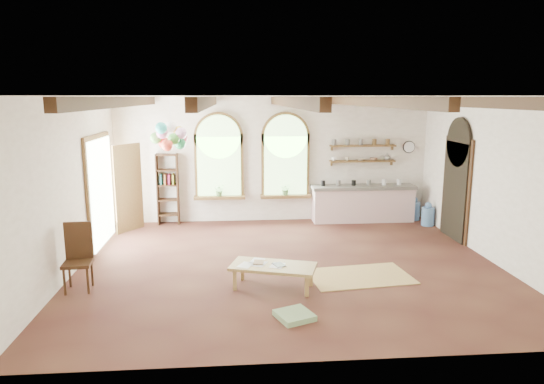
{
  "coord_description": "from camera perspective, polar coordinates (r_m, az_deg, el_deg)",
  "views": [
    {
      "loc": [
        -1.05,
        -8.86,
        3.19
      ],
      "look_at": [
        -0.28,
        0.6,
        1.32
      ],
      "focal_mm": 32.0,
      "sensor_mm": 36.0,
      "label": 1
    }
  ],
  "objects": [
    {
      "name": "coffee_table",
      "position": [
        8.26,
        0.14,
        -8.9
      ],
      "size": [
        1.55,
        1.04,
        0.4
      ],
      "color": "tan",
      "rests_on": "floor"
    },
    {
      "name": "balloon_cluster",
      "position": [
        10.97,
        -11.84,
        6.44
      ],
      "size": [
        0.84,
        0.94,
        1.16
      ],
      "color": "silver",
      "rests_on": "floor"
    },
    {
      "name": "side_chair",
      "position": [
        8.81,
        -21.81,
        -8.64
      ],
      "size": [
        0.49,
        0.49,
        1.13
      ],
      "color": "#3A2312",
      "rests_on": "floor"
    },
    {
      "name": "table_book",
      "position": [
        8.35,
        -2.16,
        -8.26
      ],
      "size": [
        0.2,
        0.27,
        0.02
      ],
      "primitive_type": "imported",
      "rotation": [
        0.0,
        0.0,
        -0.14
      ],
      "color": "olive",
      "rests_on": "coffee_table"
    },
    {
      "name": "wall_clock",
      "position": [
        13.2,
        15.81,
        5.12
      ],
      "size": [
        0.32,
        0.04,
        0.32
      ],
      "primitive_type": "cylinder",
      "rotation": [
        1.57,
        0.0,
        0.0
      ],
      "color": "black",
      "rests_on": "wall_back"
    },
    {
      "name": "shelf_vase",
      "position": [
        12.97,
        13.37,
        4.09
      ],
      "size": [
        0.18,
        0.18,
        0.19
      ],
      "primitive_type": "imported",
      "color": "slate",
      "rests_on": "wall_shelf_lower"
    },
    {
      "name": "ceiling_beams",
      "position": [
        8.92,
        2.14,
        10.57
      ],
      "size": [
        6.2,
        6.8,
        0.18
      ],
      "primitive_type": null,
      "color": "#3A2312",
      "rests_on": "ceiling"
    },
    {
      "name": "kitchen_counter",
      "position": [
        12.81,
        10.61,
        -1.28
      ],
      "size": [
        2.68,
        0.62,
        0.94
      ],
      "color": "beige",
      "rests_on": "floor"
    },
    {
      "name": "floor",
      "position": [
        9.47,
        2.0,
        -8.54
      ],
      "size": [
        8.0,
        8.0,
        0.0
      ],
      "primitive_type": "plane",
      "color": "brown",
      "rests_on": "ground"
    },
    {
      "name": "right_doorway",
      "position": [
        11.69,
        20.75,
        0.12
      ],
      "size": [
        0.1,
        1.3,
        2.4
      ],
      "primitive_type": "cube",
      "color": "black",
      "rests_on": "floor"
    },
    {
      "name": "potted_plant_left",
      "position": [
        12.4,
        -6.2,
        0.21
      ],
      "size": [
        0.27,
        0.23,
        0.3
      ],
      "primitive_type": "imported",
      "color": "#598C4C",
      "rests_on": "window_left"
    },
    {
      "name": "bookshelf",
      "position": [
        12.5,
        -12.17,
        0.34
      ],
      "size": [
        0.53,
        0.32,
        1.8
      ],
      "color": "#3A2312",
      "rests_on": "floor"
    },
    {
      "name": "shelf_cup_b",
      "position": [
        12.69,
        8.84,
        3.89
      ],
      "size": [
        0.1,
        0.1,
        0.09
      ],
      "primitive_type": "imported",
      "color": "beige",
      "rests_on": "wall_shelf_lower"
    },
    {
      "name": "wall_shelf_upper",
      "position": [
        12.75,
        10.64,
        5.37
      ],
      "size": [
        1.7,
        0.24,
        0.04
      ],
      "primitive_type": "cube",
      "color": "brown",
      "rests_on": "wall_back"
    },
    {
      "name": "floor_cushion",
      "position": [
        7.32,
        2.65,
        -14.31
      ],
      "size": [
        0.63,
        0.63,
        0.08
      ],
      "primitive_type": "cube",
      "rotation": [
        0.0,
        0.0,
        0.39
      ],
      "color": "#7B9E6D",
      "rests_on": "floor"
    },
    {
      "name": "water_jug_b",
      "position": [
        12.8,
        17.87,
        -2.64
      ],
      "size": [
        0.31,
        0.31,
        0.6
      ],
      "color": "#527DB1",
      "rests_on": "floor"
    },
    {
      "name": "wall_shelf_lower",
      "position": [
        12.79,
        10.58,
        3.59
      ],
      "size": [
        1.7,
        0.24,
        0.04
      ],
      "primitive_type": "cube",
      "color": "brown",
      "rests_on": "wall_back"
    },
    {
      "name": "potted_plant_right",
      "position": [
        12.47,
        1.63,
        0.33
      ],
      "size": [
        0.27,
        0.23,
        0.3
      ],
      "primitive_type": "imported",
      "color": "#598C4C",
      "rests_on": "window_right"
    },
    {
      "name": "floor_mat",
      "position": [
        9.01,
        10.3,
        -9.72
      ],
      "size": [
        1.92,
        1.31,
        0.02
      ],
      "primitive_type": "cube",
      "rotation": [
        0.0,
        0.0,
        0.12
      ],
      "color": "tan",
      "rests_on": "floor"
    },
    {
      "name": "left_doorway",
      "position": [
        11.23,
        -19.54,
        0.03
      ],
      "size": [
        0.1,
        1.9,
        2.5
      ],
      "primitive_type": "cube",
      "color": "brown",
      "rests_on": "floor"
    },
    {
      "name": "water_jug_a",
      "position": [
        13.28,
        16.33,
        -2.03
      ],
      "size": [
        0.32,
        0.32,
        0.62
      ],
      "color": "#527DB1",
      "rests_on": "floor"
    },
    {
      "name": "shelf_bowl_b",
      "position": [
        12.87,
        11.88,
        3.81
      ],
      "size": [
        0.2,
        0.2,
        0.06
      ],
      "primitive_type": "imported",
      "color": "#8C664C",
      "rests_on": "wall_shelf_lower"
    },
    {
      "name": "tablet",
      "position": [
        8.25,
        0.82,
        -8.54
      ],
      "size": [
        0.24,
        0.28,
        0.01
      ],
      "primitive_type": "cube",
      "rotation": [
        0.0,
        0.0,
        0.36
      ],
      "color": "black",
      "rests_on": "coffee_table"
    },
    {
      "name": "window_left",
      "position": [
        12.39,
        -6.26,
        3.85
      ],
      "size": [
        1.3,
        0.28,
        2.2
      ],
      "color": "brown",
      "rests_on": "floor"
    },
    {
      "name": "shelf_cup_a",
      "position": [
        12.61,
        7.29,
        3.9
      ],
      "size": [
        0.12,
        0.1,
        0.1
      ],
      "primitive_type": "imported",
      "color": "white",
      "rests_on": "wall_shelf_lower"
    },
    {
      "name": "window_right",
      "position": [
        12.46,
        1.6,
        3.96
      ],
      "size": [
        1.3,
        0.28,
        2.2
      ],
      "color": "brown",
      "rests_on": "floor"
    },
    {
      "name": "shelf_bowl_a",
      "position": [
        12.78,
        10.37,
        3.8
      ],
      "size": [
        0.22,
        0.22,
        0.05
      ],
      "primitive_type": "imported",
      "color": "beige",
      "rests_on": "wall_shelf_lower"
    }
  ]
}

